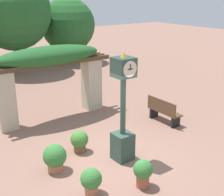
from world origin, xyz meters
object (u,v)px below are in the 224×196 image
pedestal_clock (123,114)px  potted_plant_near_right (79,141)px  potted_plant_far_left (55,157)px  potted_plant_far_right (143,172)px  park_bench (164,111)px  potted_plant_near_left (91,180)px

pedestal_clock → potted_plant_near_right: size_ratio=4.63×
potted_plant_far_left → potted_plant_far_right: size_ratio=1.04×
potted_plant_near_right → park_bench: size_ratio=0.48×
pedestal_clock → potted_plant_far_left: bearing=162.9°
pedestal_clock → potted_plant_far_right: (-0.42, -1.33, -0.96)m
park_bench → potted_plant_near_right: bearing=91.9°
potted_plant_near_left → potted_plant_near_right: bearing=67.1°
pedestal_clock → potted_plant_far_left: pedestal_clock is taller
pedestal_clock → potted_plant_far_right: size_ratio=4.28×
potted_plant_far_left → potted_plant_far_right: 2.34m
park_bench → potted_plant_near_left: bearing=115.2°
pedestal_clock → potted_plant_near_right: bearing=125.2°
potted_plant_near_left → potted_plant_near_right: 2.10m
potted_plant_near_left → potted_plant_near_right: size_ratio=1.00×
potted_plant_near_right → park_bench: 3.54m
park_bench → potted_plant_far_left: bearing=97.9°
potted_plant_near_right → potted_plant_far_left: bearing=-153.4°
potted_plant_near_right → park_bench: park_bench is taller
potted_plant_near_right → potted_plant_far_left: 1.17m
potted_plant_near_right → potted_plant_far_right: bearing=-81.9°
potted_plant_near_left → potted_plant_near_right: potted_plant_near_left is taller
pedestal_clock → potted_plant_near_right: (-0.76, 1.08, -1.01)m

